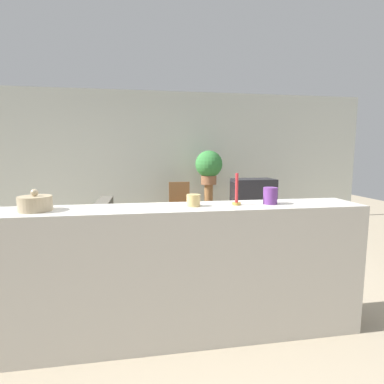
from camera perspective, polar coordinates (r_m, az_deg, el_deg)
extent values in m
plane|color=tan|center=(3.17, -3.36, -20.30)|extent=(14.00, 14.00, 0.00)
cube|color=silver|center=(6.23, -6.81, 6.30)|extent=(9.00, 0.06, 2.70)
cube|color=#605B51|center=(4.42, -12.77, -9.23)|extent=(0.84, 1.80, 0.44)
cube|color=#605B51|center=(4.36, -17.10, -4.47)|extent=(0.20, 1.80, 0.32)
cube|color=#605B51|center=(3.63, -13.56, -11.96)|extent=(0.84, 0.16, 0.56)
cube|color=#605B51|center=(5.19, -12.28, -5.96)|extent=(0.84, 0.16, 0.56)
cube|color=olive|center=(5.23, 11.42, -5.92)|extent=(0.80, 0.60, 0.55)
cube|color=#232328|center=(5.14, 11.57, -0.26)|extent=(0.68, 0.43, 0.49)
cube|color=black|center=(5.03, 7.88, -0.35)|extent=(0.02, 0.36, 0.38)
cube|color=olive|center=(5.57, -2.18, -3.14)|extent=(0.44, 0.44, 0.04)
cube|color=olive|center=(5.73, -2.45, -0.33)|extent=(0.40, 0.04, 0.46)
cylinder|color=olive|center=(5.42, -3.92, -5.99)|extent=(0.04, 0.04, 0.43)
cylinder|color=olive|center=(5.47, 0.07, -5.85)|extent=(0.04, 0.04, 0.43)
cylinder|color=olive|center=(5.79, -4.29, -5.11)|extent=(0.04, 0.04, 0.43)
cylinder|color=olive|center=(5.83, -0.55, -4.99)|extent=(0.04, 0.04, 0.43)
cylinder|color=olive|center=(5.86, 3.16, -2.74)|extent=(0.17, 0.17, 0.87)
cylinder|color=#8E5B3D|center=(5.79, 3.20, 2.31)|extent=(0.30, 0.30, 0.17)
sphere|color=#38843D|center=(5.77, 3.22, 5.33)|extent=(0.52, 0.52, 0.52)
cube|color=beige|center=(2.46, -2.09, -15.10)|extent=(2.91, 0.44, 1.07)
cylinder|color=tan|center=(2.40, -27.70, -1.95)|extent=(0.23, 0.23, 0.11)
sphere|color=tan|center=(2.39, -27.82, -0.10)|extent=(0.05, 0.05, 0.05)
cylinder|color=tan|center=(2.31, 0.27, -1.60)|extent=(0.11, 0.11, 0.09)
cylinder|color=#B7933D|center=(2.40, 8.46, -2.22)|extent=(0.07, 0.07, 0.02)
cylinder|color=#B7282D|center=(2.38, 8.52, 0.78)|extent=(0.02, 0.02, 0.23)
cylinder|color=#66337F|center=(2.49, 14.69, -0.69)|extent=(0.11, 0.11, 0.13)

